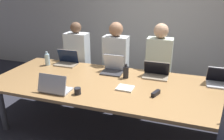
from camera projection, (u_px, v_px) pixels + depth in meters
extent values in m
plane|color=#2D2D38|center=(133.00, 134.00, 3.05)|extent=(24.00, 24.00, 0.00)
cube|color=beige|center=(159.00, 14.00, 4.45)|extent=(12.00, 0.06, 2.80)
cube|color=#9E7547|center=(135.00, 88.00, 2.80)|extent=(3.91, 1.29, 0.04)
cylinder|color=#4C4C51|center=(2.00, 108.00, 3.04)|extent=(0.08, 0.08, 0.69)
cylinder|color=#4C4C51|center=(42.00, 82.00, 3.86)|extent=(0.08, 0.08, 0.69)
cube|color=#B7B7BC|center=(220.00, 85.00, 2.81)|extent=(0.33, 0.23, 0.02)
cube|color=#B7B7BC|center=(221.00, 74.00, 2.84)|extent=(0.33, 0.10, 0.22)
cube|color=black|center=(221.00, 75.00, 2.83)|extent=(0.33, 0.10, 0.21)
cube|color=#B7B7BC|center=(56.00, 90.00, 2.68)|extent=(0.36, 0.22, 0.02)
cube|color=#B7B7BC|center=(52.00, 84.00, 2.57)|extent=(0.37, 0.08, 0.21)
cube|color=black|center=(52.00, 84.00, 2.58)|extent=(0.36, 0.08, 0.21)
cylinder|color=#232328|center=(78.00, 91.00, 2.59)|extent=(0.08, 0.08, 0.08)
cube|color=gray|center=(155.00, 77.00, 3.06)|extent=(0.35, 0.21, 0.02)
cube|color=gray|center=(157.00, 68.00, 3.09)|extent=(0.35, 0.08, 0.20)
cube|color=black|center=(156.00, 68.00, 3.08)|extent=(0.35, 0.08, 0.20)
cube|color=#2D2D38|center=(156.00, 93.00, 3.73)|extent=(0.32, 0.24, 0.45)
cube|color=beige|center=(159.00, 60.00, 3.52)|extent=(0.40, 0.24, 0.73)
sphere|color=tan|center=(161.00, 31.00, 3.35)|extent=(0.23, 0.23, 0.23)
cube|color=#333338|center=(112.00, 73.00, 3.22)|extent=(0.31, 0.25, 0.02)
cube|color=#333338|center=(114.00, 62.00, 3.27)|extent=(0.31, 0.07, 0.25)
cube|color=silver|center=(114.00, 62.00, 3.26)|extent=(0.31, 0.07, 0.24)
cube|color=#2D2D38|center=(116.00, 90.00, 3.85)|extent=(0.32, 0.24, 0.45)
cube|color=silver|center=(116.00, 58.00, 3.64)|extent=(0.40, 0.24, 0.73)
sphere|color=#9E7051|center=(116.00, 29.00, 3.47)|extent=(0.23, 0.23, 0.23)
cylinder|color=black|center=(126.00, 72.00, 3.04)|extent=(0.08, 0.08, 0.17)
cylinder|color=black|center=(126.00, 65.00, 3.00)|extent=(0.04, 0.04, 0.04)
cube|color=gray|center=(66.00, 65.00, 3.56)|extent=(0.35, 0.22, 0.02)
cube|color=gray|center=(68.00, 56.00, 3.60)|extent=(0.36, 0.06, 0.22)
cube|color=#0F1933|center=(68.00, 56.00, 3.59)|extent=(0.35, 0.06, 0.22)
cube|color=#2D2D38|center=(79.00, 84.00, 4.10)|extent=(0.32, 0.24, 0.45)
cube|color=silver|center=(77.00, 53.00, 3.89)|extent=(0.40, 0.24, 0.73)
sphere|color=brown|center=(76.00, 28.00, 3.72)|extent=(0.19, 0.19, 0.19)
cylinder|color=#ADD1E0|center=(47.00, 60.00, 3.54)|extent=(0.08, 0.08, 0.18)
cylinder|color=#ADD1E0|center=(47.00, 53.00, 3.50)|extent=(0.03, 0.03, 0.04)
cube|color=black|center=(156.00, 93.00, 2.56)|extent=(0.10, 0.16, 0.05)
cube|color=silver|center=(125.00, 88.00, 2.73)|extent=(0.22, 0.19, 0.02)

